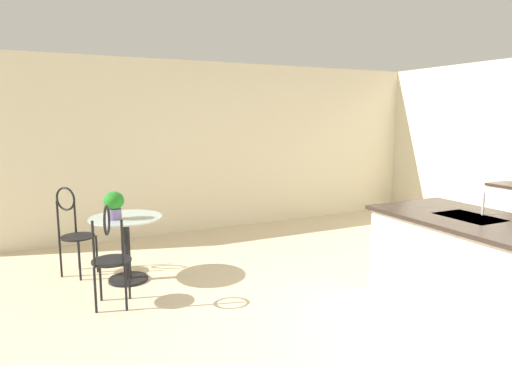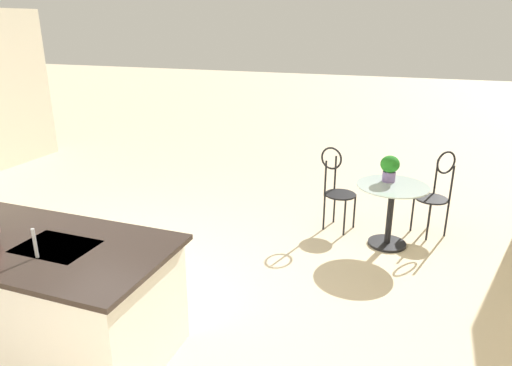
{
  "view_description": "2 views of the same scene",
  "coord_description": "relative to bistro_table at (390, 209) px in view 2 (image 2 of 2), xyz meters",
  "views": [
    {
      "loc": [
        2.5,
        -2.7,
        1.86
      ],
      "look_at": [
        -1.58,
        -0.73,
        1.16
      ],
      "focal_mm": 30.84,
      "sensor_mm": 36.0,
      "label": 1
    },
    {
      "loc": [
        -2.7,
        3.22,
        2.48
      ],
      "look_at": [
        -1.21,
        -0.81,
        0.99
      ],
      "focal_mm": 32.56,
      "sensor_mm": 36.0,
      "label": 2
    }
  ],
  "objects": [
    {
      "name": "kitchen_island",
      "position": [
        2.74,
        2.78,
        0.02
      ],
      "size": [
        2.8,
        1.06,
        0.92
      ],
      "color": "white",
      "rests_on": "ground"
    },
    {
      "name": "bistro_table",
      "position": [
        0.0,
        0.0,
        0.0
      ],
      "size": [
        0.8,
        0.8,
        0.74
      ],
      "color": "black",
      "rests_on": "ground"
    },
    {
      "name": "chair_by_island",
      "position": [
        0.68,
        -0.26,
        0.13
      ],
      "size": [
        0.52,
        0.47,
        1.04
      ],
      "color": "black",
      "rests_on": "ground"
    },
    {
      "name": "sink_faucet",
      "position": [
        2.19,
        2.96,
        0.58
      ],
      "size": [
        0.02,
        0.02,
        0.22
      ],
      "primitive_type": "cylinder",
      "color": "#B2B5BA",
      "rests_on": "kitchen_island"
    },
    {
      "name": "ground_plane",
      "position": [
        2.44,
        1.93,
        -0.45
      ],
      "size": [
        40.0,
        40.0,
        0.0
      ],
      "primitive_type": "plane",
      "color": "beige"
    },
    {
      "name": "potted_plant_on_table",
      "position": [
        0.06,
        -0.13,
        0.47
      ],
      "size": [
        0.22,
        0.22,
        0.31
      ],
      "color": "#7A669E",
      "rests_on": "bistro_table"
    },
    {
      "name": "chair_near_window",
      "position": [
        -0.48,
        -0.52,
        0.13
      ],
      "size": [
        0.54,
        0.54,
        1.04
      ],
      "color": "black",
      "rests_on": "ground"
    }
  ]
}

